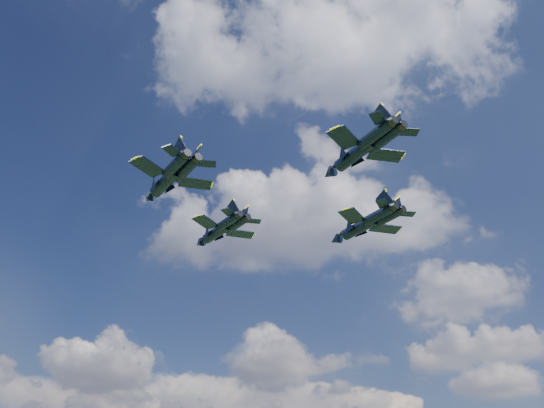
{
  "coord_description": "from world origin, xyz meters",
  "views": [
    {
      "loc": [
        23.17,
        -69.93,
        19.3
      ],
      "look_at": [
        7.15,
        1.75,
        61.72
      ],
      "focal_mm": 35.0,
      "sensor_mm": 36.0,
      "label": 1
    }
  ],
  "objects_px": {
    "jet_right": "(357,228)",
    "jet_left": "(164,183)",
    "jet_lead": "(215,233)",
    "jet_slot": "(353,156)"
  },
  "relations": [
    {
      "from": "jet_left",
      "to": "jet_lead",
      "type": "bearing_deg",
      "value": 39.49
    },
    {
      "from": "jet_left",
      "to": "jet_right",
      "type": "distance_m",
      "value": 36.47
    },
    {
      "from": "jet_lead",
      "to": "jet_slot",
      "type": "distance_m",
      "value": 34.63
    },
    {
      "from": "jet_left",
      "to": "jet_right",
      "type": "xyz_separation_m",
      "value": [
        26.81,
        24.66,
        1.84
      ]
    },
    {
      "from": "jet_left",
      "to": "jet_slot",
      "type": "height_order",
      "value": "jet_slot"
    },
    {
      "from": "jet_right",
      "to": "jet_left",
      "type": "bearing_deg",
      "value": 173.93
    },
    {
      "from": "jet_left",
      "to": "jet_slot",
      "type": "xyz_separation_m",
      "value": [
        28.05,
        -0.42,
        0.33
      ]
    },
    {
      "from": "jet_lead",
      "to": "jet_right",
      "type": "xyz_separation_m",
      "value": [
        25.79,
        3.51,
        -0.14
      ]
    },
    {
      "from": "jet_left",
      "to": "jet_slot",
      "type": "bearing_deg",
      "value": -48.63
    },
    {
      "from": "jet_lead",
      "to": "jet_right",
      "type": "distance_m",
      "value": 26.03
    }
  ]
}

